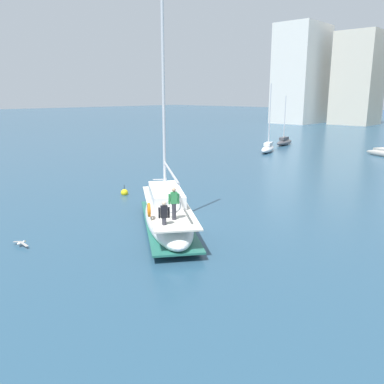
{
  "coord_description": "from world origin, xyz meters",
  "views": [
    {
      "loc": [
        16.14,
        -16.25,
        7.32
      ],
      "look_at": [
        0.73,
        0.62,
        1.8
      ],
      "focal_mm": 37.77,
      "sensor_mm": 36.0,
      "label": 1
    }
  ],
  "objects_px": {
    "main_sailboat": "(167,214)",
    "mooring_buoy": "(124,193)",
    "moored_catamaran": "(268,148)",
    "moored_sloop_near": "(284,141)",
    "seagull": "(21,243)"
  },
  "relations": [
    {
      "from": "main_sailboat",
      "to": "mooring_buoy",
      "type": "bearing_deg",
      "value": 157.36
    },
    {
      "from": "moored_catamaran",
      "to": "mooring_buoy",
      "type": "distance_m",
      "value": 27.55
    },
    {
      "from": "main_sailboat",
      "to": "mooring_buoy",
      "type": "height_order",
      "value": "main_sailboat"
    },
    {
      "from": "main_sailboat",
      "to": "moored_sloop_near",
      "type": "height_order",
      "value": "main_sailboat"
    },
    {
      "from": "main_sailboat",
      "to": "moored_catamaran",
      "type": "relative_size",
      "value": 1.44
    },
    {
      "from": "seagull",
      "to": "mooring_buoy",
      "type": "xyz_separation_m",
      "value": [
        -4.66,
        10.14,
        -0.02
      ]
    },
    {
      "from": "moored_catamaran",
      "to": "main_sailboat",
      "type": "bearing_deg",
      "value": -67.51
    },
    {
      "from": "moored_sloop_near",
      "to": "mooring_buoy",
      "type": "distance_m",
      "value": 36.0
    },
    {
      "from": "seagull",
      "to": "mooring_buoy",
      "type": "height_order",
      "value": "mooring_buoy"
    },
    {
      "from": "moored_catamaran",
      "to": "seagull",
      "type": "height_order",
      "value": "moored_catamaran"
    },
    {
      "from": "mooring_buoy",
      "to": "main_sailboat",
      "type": "bearing_deg",
      "value": -22.64
    },
    {
      "from": "main_sailboat",
      "to": "mooring_buoy",
      "type": "distance_m",
      "value": 8.83
    },
    {
      "from": "seagull",
      "to": "moored_sloop_near",
      "type": "bearing_deg",
      "value": 104.12
    },
    {
      "from": "moored_sloop_near",
      "to": "moored_catamaran",
      "type": "height_order",
      "value": "moored_catamaran"
    },
    {
      "from": "moored_sloop_near",
      "to": "seagull",
      "type": "relative_size",
      "value": 6.25
    }
  ]
}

